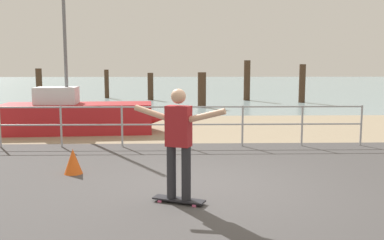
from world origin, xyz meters
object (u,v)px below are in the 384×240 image
Objects in this scene: skateboard at (179,200)px; traffic_cone at (73,162)px; skateboarder at (179,137)px; sailboat at (83,116)px.

skateboard is 1.63× the size of traffic_cone.
sailboat is at bearing 113.26° from skateboarder.
sailboat is 7.34m from skateboard.
traffic_cone is at bearing -79.80° from sailboat.
sailboat reaches higher than traffic_cone.
traffic_cone is (-2.00, 1.79, -0.77)m from skateboarder.
skateboard is 0.95m from skateboarder.
skateboarder is (2.89, -6.73, 0.49)m from sailboat.
traffic_cone is (0.89, -4.94, -0.27)m from sailboat.
skateboard is at bearing -41.74° from traffic_cone.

